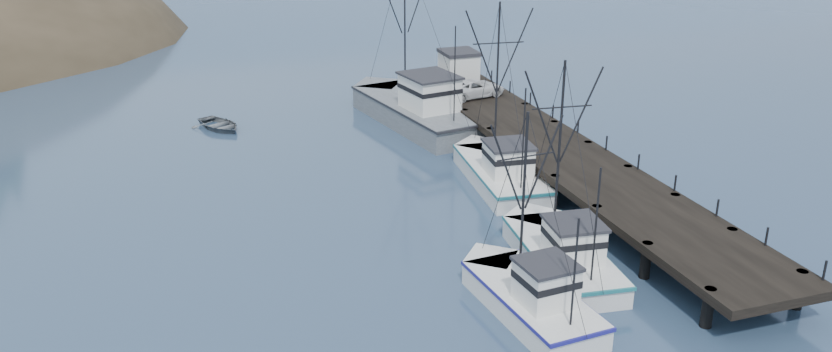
{
  "coord_description": "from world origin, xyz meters",
  "views": [
    {
      "loc": [
        -11.75,
        -30.44,
        20.18
      ],
      "look_at": [
        2.8,
        12.45,
        2.5
      ],
      "focal_mm": 35.0,
      "sensor_mm": 36.0,
      "label": 1
    }
  ],
  "objects_px": {
    "pier_shed": "(459,66)",
    "pickup_truck": "(474,88)",
    "work_vessel": "(415,109)",
    "trawler_near": "(560,252)",
    "motorboat": "(220,129)",
    "pier": "(554,150)",
    "trawler_far": "(499,170)",
    "trawler_mid": "(528,296)"
  },
  "relations": [
    {
      "from": "trawler_mid",
      "to": "pier",
      "type": "bearing_deg",
      "value": 58.69
    },
    {
      "from": "pier_shed",
      "to": "motorboat",
      "type": "bearing_deg",
      "value": -178.73
    },
    {
      "from": "pier",
      "to": "trawler_far",
      "type": "bearing_deg",
      "value": -175.94
    },
    {
      "from": "pier",
      "to": "trawler_near",
      "type": "bearing_deg",
      "value": -116.34
    },
    {
      "from": "trawler_near",
      "to": "motorboat",
      "type": "bearing_deg",
      "value": 115.93
    },
    {
      "from": "pier_shed",
      "to": "trawler_far",
      "type": "bearing_deg",
      "value": -103.13
    },
    {
      "from": "work_vessel",
      "to": "trawler_near",
      "type": "bearing_deg",
      "value": -91.77
    },
    {
      "from": "pickup_truck",
      "to": "motorboat",
      "type": "relative_size",
      "value": 1.09
    },
    {
      "from": "trawler_far",
      "to": "pier_shed",
      "type": "distance_m",
      "value": 18.97
    },
    {
      "from": "work_vessel",
      "to": "pier_shed",
      "type": "height_order",
      "value": "work_vessel"
    },
    {
      "from": "work_vessel",
      "to": "motorboat",
      "type": "bearing_deg",
      "value": 166.85
    },
    {
      "from": "trawler_near",
      "to": "work_vessel",
      "type": "relative_size",
      "value": 0.65
    },
    {
      "from": "pier",
      "to": "trawler_far",
      "type": "xyz_separation_m",
      "value": [
        -4.22,
        -0.3,
        -0.87
      ]
    },
    {
      "from": "trawler_far",
      "to": "motorboat",
      "type": "height_order",
      "value": "trawler_far"
    },
    {
      "from": "trawler_near",
      "to": "work_vessel",
      "type": "height_order",
      "value": "work_vessel"
    },
    {
      "from": "work_vessel",
      "to": "pier",
      "type": "bearing_deg",
      "value": -68.99
    },
    {
      "from": "pier",
      "to": "trawler_near",
      "type": "height_order",
      "value": "trawler_near"
    },
    {
      "from": "trawler_mid",
      "to": "pier_shed",
      "type": "bearing_deg",
      "value": 73.88
    },
    {
      "from": "trawler_far",
      "to": "pier_shed",
      "type": "height_order",
      "value": "trawler_far"
    },
    {
      "from": "pier",
      "to": "pier_shed",
      "type": "bearing_deg",
      "value": 89.84
    },
    {
      "from": "trawler_mid",
      "to": "pier_shed",
      "type": "height_order",
      "value": "trawler_mid"
    },
    {
      "from": "pier",
      "to": "pier_shed",
      "type": "distance_m",
      "value": 18.08
    },
    {
      "from": "pier",
      "to": "motorboat",
      "type": "distance_m",
      "value": 27.23
    },
    {
      "from": "pickup_truck",
      "to": "motorboat",
      "type": "bearing_deg",
      "value": 66.76
    },
    {
      "from": "trawler_mid",
      "to": "trawler_near",
      "type": "bearing_deg",
      "value": 45.19
    },
    {
      "from": "trawler_mid",
      "to": "trawler_far",
      "type": "relative_size",
      "value": 0.83
    },
    {
      "from": "work_vessel",
      "to": "trawler_far",
      "type": "bearing_deg",
      "value": -85.44
    },
    {
      "from": "trawler_far",
      "to": "work_vessel",
      "type": "bearing_deg",
      "value": 94.56
    },
    {
      "from": "trawler_near",
      "to": "trawler_mid",
      "type": "height_order",
      "value": "trawler_near"
    },
    {
      "from": "trawler_far",
      "to": "motorboat",
      "type": "relative_size",
      "value": 2.55
    },
    {
      "from": "motorboat",
      "to": "work_vessel",
      "type": "bearing_deg",
      "value": -37.75
    },
    {
      "from": "trawler_far",
      "to": "work_vessel",
      "type": "distance_m",
      "value": 14.29
    },
    {
      "from": "trawler_far",
      "to": "work_vessel",
      "type": "xyz_separation_m",
      "value": [
        -1.14,
        14.24,
        0.41
      ]
    },
    {
      "from": "trawler_far",
      "to": "pickup_truck",
      "type": "bearing_deg",
      "value": 74.54
    },
    {
      "from": "trawler_near",
      "to": "pickup_truck",
      "type": "bearing_deg",
      "value": 77.51
    },
    {
      "from": "trawler_far",
      "to": "pickup_truck",
      "type": "height_order",
      "value": "trawler_far"
    },
    {
      "from": "pier_shed",
      "to": "pickup_truck",
      "type": "distance_m",
      "value": 4.93
    },
    {
      "from": "pier_shed",
      "to": "trawler_near",
      "type": "bearing_deg",
      "value": -101.54
    },
    {
      "from": "work_vessel",
      "to": "motorboat",
      "type": "distance_m",
      "value": 15.87
    },
    {
      "from": "work_vessel",
      "to": "pickup_truck",
      "type": "relative_size",
      "value": 3.31
    },
    {
      "from": "pickup_truck",
      "to": "trawler_mid",
      "type": "bearing_deg",
      "value": 151.33
    },
    {
      "from": "work_vessel",
      "to": "pickup_truck",
      "type": "distance_m",
      "value": 5.14
    }
  ]
}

